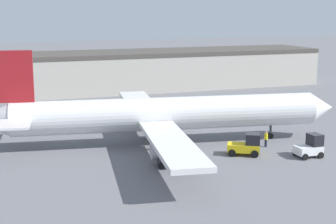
# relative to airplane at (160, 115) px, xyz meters

# --- Properties ---
(ground_plane) EXTENTS (400.00, 400.00, 0.00)m
(ground_plane) POSITION_rel_airplane_xyz_m (0.95, -0.15, -3.51)
(ground_plane) COLOR slate
(terminal_building) EXTENTS (65.49, 13.82, 7.45)m
(terminal_building) POSITION_rel_airplane_xyz_m (14.01, 41.20, 0.22)
(terminal_building) COLOR #ADA89E
(terminal_building) RESTS_ON ground_plane
(airplane) EXTENTS (42.59, 39.39, 11.14)m
(airplane) POSITION_rel_airplane_xyz_m (0.00, 0.00, 0.00)
(airplane) COLOR silver
(airplane) RESTS_ON ground_plane
(ground_crew_worker) EXTENTS (0.39, 0.39, 1.79)m
(ground_crew_worker) POSITION_rel_airplane_xyz_m (10.97, -5.32, -2.56)
(ground_crew_worker) COLOR #1E2338
(ground_crew_worker) RESTS_ON ground_plane
(baggage_tug) EXTENTS (3.85, 3.37, 2.42)m
(baggage_tug) POSITION_rel_airplane_xyz_m (7.22, -7.61, -2.39)
(baggage_tug) COLOR yellow
(baggage_tug) RESTS_ON ground_plane
(belt_loader_truck) EXTENTS (3.75, 3.27, 2.08)m
(belt_loader_truck) POSITION_rel_airplane_xyz_m (-1.37, -9.15, -2.51)
(belt_loader_truck) COLOR #2D2D33
(belt_loader_truck) RESTS_ON ground_plane
(pushback_tug) EXTENTS (2.78, 2.04, 2.45)m
(pushback_tug) POSITION_rel_airplane_xyz_m (13.30, -10.49, -2.41)
(pushback_tug) COLOR silver
(pushback_tug) RESTS_ON ground_plane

